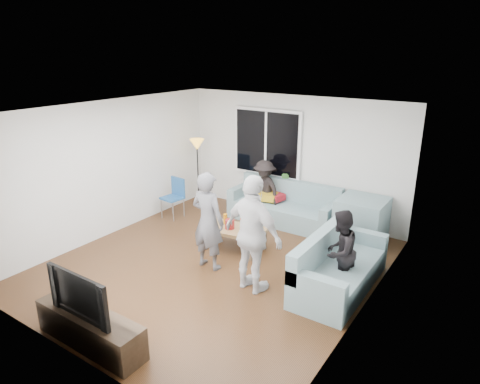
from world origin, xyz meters
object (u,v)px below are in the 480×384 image
Objects in this scene: sofa_right_section at (341,262)px; side_chair at (172,198)px; floor_lamp at (198,173)px; spectator_back at (264,189)px; sofa_back_section at (283,203)px; television at (85,292)px; coffee_table at (235,238)px; player_left at (208,221)px; spectator_right at (340,252)px; tv_console at (90,329)px; player_right at (253,235)px.

side_chair is (-4.07, 0.71, 0.01)m from sofa_right_section.
floor_lamp reaches higher than spectator_back.
television reaches higher than sofa_back_section.
coffee_table is 1.71m from spectator_back.
sofa_right_section is at bearing -5.79° from coffee_table.
player_left is (2.00, -1.31, 0.40)m from side_chair.
television is at bearing -66.28° from floor_lamp.
spectator_right is (4.07, -0.81, 0.21)m from side_chair.
tv_console is (-2.06, -2.97, -0.20)m from sofa_right_section.
player_left reaches higher than sofa_right_section.
sofa_back_section is 1.81× the size of spectator_back.
sofa_right_section is at bearing -42.62° from sofa_back_section.
side_chair is at bearing -126.91° from spectator_back.
player_left is at bearing -62.42° from spectator_back.
player_right is at bearing -71.30° from sofa_back_section.
tv_console is at bearing -54.35° from side_chair.
player_right is (-1.08, -0.79, 0.48)m from sofa_right_section.
coffee_table is (-0.14, -1.58, -0.22)m from sofa_back_section.
side_chair is at bearing 118.61° from television.
sofa_right_section is at bearing 55.31° from tv_console.
sofa_right_section is at bearing -17.99° from spectator_back.
coffee_table is 1.28× the size of side_chair.
tv_console is at bearing -66.28° from floor_lamp.
sofa_right_section is (1.95, -1.80, 0.00)m from sofa_back_section.
floor_lamp is 0.86× the size of player_right.
floor_lamp is 3.83m from player_right.
spectator_right reaches higher than spectator_back.
sofa_right_section is 0.24m from spectator_right.
side_chair is (-1.98, 0.50, 0.23)m from coffee_table.
player_left is 2.46m from spectator_back.
spectator_back reaches higher than television.
floor_lamp is at bearing -47.11° from player_left.
sofa_right_section is 1.25× the size of tv_console.
player_right is at bearing -38.61° from floor_lamp.
tv_console is at bearing 145.31° from sofa_right_section.
sofa_right_section is 1.11× the size of player_right.
player_left is at bearing -26.09° from side_chair.
television is (0.38, -4.80, 0.10)m from spectator_back.
player_left is (2.00, -2.20, 0.05)m from floor_lamp.
spectator_back is at bearing 41.27° from side_chair.
player_right is at bearing -44.59° from coffee_table.
sofa_back_section is 2.67× the size of side_chair.
player_right reaches higher than sofa_back_section.
side_chair is 1.99m from spectator_back.
tv_console is (2.01, -3.69, -0.21)m from side_chair.
spectator_right is at bearing -165.88° from player_left.
player_right reaches higher than tv_console.
coffee_table is at bearing -87.73° from player_left.
player_right is (0.99, -0.19, 0.08)m from player_left.
sofa_back_section is 1.79× the size of spectator_right.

